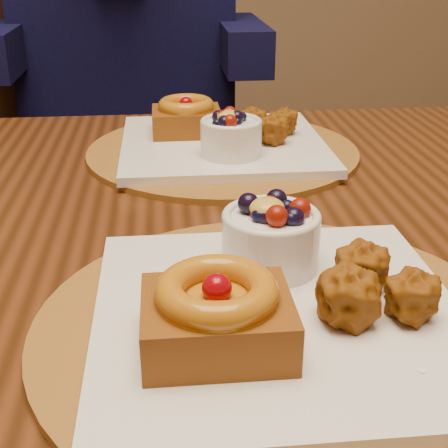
{
  "coord_description": "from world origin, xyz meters",
  "views": [
    {
      "loc": [
        -0.0,
        -0.53,
        1.03
      ],
      "look_at": [
        0.04,
        -0.08,
        0.83
      ],
      "focal_mm": 50.0,
      "sensor_mm": 36.0,
      "label": 1
    }
  ],
  "objects_px": {
    "place_setting_near": "(275,303)",
    "chair_far": "(104,184)",
    "dining_table": "(241,278)",
    "place_setting_far": "(222,140)"
  },
  "relations": [
    {
      "from": "dining_table",
      "to": "place_setting_near",
      "type": "relative_size",
      "value": 4.21
    },
    {
      "from": "place_setting_near",
      "to": "chair_far",
      "type": "height_order",
      "value": "chair_far"
    },
    {
      "from": "place_setting_near",
      "to": "place_setting_far",
      "type": "bearing_deg",
      "value": 89.96
    },
    {
      "from": "place_setting_near",
      "to": "chair_far",
      "type": "relative_size",
      "value": 0.39
    },
    {
      "from": "place_setting_near",
      "to": "place_setting_far",
      "type": "xyz_separation_m",
      "value": [
        0.0,
        0.43,
        -0.0
      ]
    },
    {
      "from": "place_setting_far",
      "to": "place_setting_near",
      "type": "bearing_deg",
      "value": -90.04
    },
    {
      "from": "chair_far",
      "to": "place_setting_near",
      "type": "bearing_deg",
      "value": -81.51
    },
    {
      "from": "place_setting_near",
      "to": "chair_far",
      "type": "xyz_separation_m",
      "value": [
        -0.21,
        0.88,
        -0.23
      ]
    },
    {
      "from": "chair_far",
      "to": "dining_table",
      "type": "bearing_deg",
      "value": -77.19
    },
    {
      "from": "place_setting_near",
      "to": "chair_far",
      "type": "distance_m",
      "value": 0.94
    }
  ]
}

